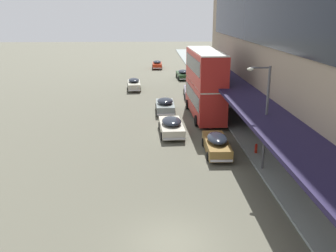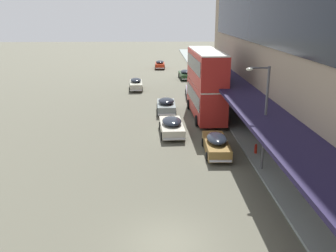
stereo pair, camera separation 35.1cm
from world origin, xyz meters
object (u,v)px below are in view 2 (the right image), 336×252
(sedan_far_back, at_px, (216,144))
(sedan_second_near, at_px, (160,64))
(street_lamp, at_px, (263,111))
(fire_hydrant, at_px, (256,149))
(sedan_oncoming_front, at_px, (172,126))
(pedestrian_at_kerb, at_px, (309,177))
(transit_bus_kerbside_front, at_px, (206,82))
(sedan_lead_near, at_px, (136,84))
(sedan_trailing_mid, at_px, (193,91))
(sedan_second_mid, at_px, (166,105))
(sedan_trailing_near, at_px, (186,74))

(sedan_far_back, bearing_deg, sedan_second_near, 94.70)
(street_lamp, xyz_separation_m, fire_hydrant, (0.51, 2.78, -3.56))
(sedan_second_near, xyz_separation_m, fire_hydrant, (6.40, -43.90, -0.25))
(sedan_oncoming_front, distance_m, pedestrian_at_kerb, 13.55)
(sedan_far_back, xyz_separation_m, pedestrian_at_kerb, (4.06, -6.85, 0.43))
(transit_bus_kerbside_front, distance_m, pedestrian_at_kerb, 17.38)
(street_lamp, relative_size, fire_hydrant, 9.55)
(transit_bus_kerbside_front, xyz_separation_m, sedan_oncoming_front, (-3.53, -5.32, -2.76))
(sedan_lead_near, height_order, sedan_trailing_mid, sedan_trailing_mid)
(sedan_oncoming_front, bearing_deg, fire_hydrant, -40.83)
(sedan_lead_near, relative_size, sedan_trailing_mid, 0.94)
(sedan_oncoming_front, height_order, sedan_second_near, sedan_second_near)
(transit_bus_kerbside_front, relative_size, sedan_trailing_mid, 1.96)
(sedan_lead_near, height_order, pedestrian_at_kerb, pedestrian_at_kerb)
(sedan_trailing_mid, height_order, sedan_second_mid, sedan_second_mid)
(pedestrian_at_kerb, bearing_deg, sedan_second_near, 98.62)
(sedan_trailing_mid, bearing_deg, sedan_oncoming_front, -102.61)
(sedan_lead_near, xyz_separation_m, sedan_trailing_mid, (7.21, -4.76, 0.02))
(transit_bus_kerbside_front, distance_m, sedan_second_near, 33.85)
(transit_bus_kerbside_front, relative_size, street_lamp, 1.48)
(sedan_second_mid, bearing_deg, street_lamp, -69.45)
(pedestrian_at_kerb, bearing_deg, transit_bus_kerbside_front, 102.03)
(sedan_far_back, distance_m, pedestrian_at_kerb, 7.97)
(sedan_lead_near, bearing_deg, sedan_second_mid, -73.04)
(transit_bus_kerbside_front, height_order, sedan_trailing_mid, transit_bus_kerbside_front)
(sedan_trailing_mid, xyz_separation_m, pedestrian_at_kerb, (3.86, -26.05, 0.41))
(sedan_second_near, height_order, fire_hydrant, sedan_second_near)
(sedan_trailing_near, bearing_deg, sedan_lead_near, -131.87)
(transit_bus_kerbside_front, relative_size, sedan_far_back, 1.97)
(sedan_lead_near, distance_m, sedan_second_mid, 12.68)
(street_lamp, bearing_deg, fire_hydrant, 79.66)
(sedan_lead_near, height_order, sedan_far_back, same)
(transit_bus_kerbside_front, bearing_deg, sedan_second_near, 96.89)
(transit_bus_kerbside_front, height_order, sedan_oncoming_front, transit_bus_kerbside_front)
(pedestrian_at_kerb, xyz_separation_m, street_lamp, (-1.74, 3.65, 2.88))
(sedan_trailing_near, xyz_separation_m, sedan_second_mid, (-3.61, -20.28, 0.05))
(transit_bus_kerbside_front, height_order, sedan_second_mid, transit_bus_kerbside_front)
(pedestrian_at_kerb, relative_size, street_lamp, 0.28)
(sedan_trailing_near, bearing_deg, fire_hydrant, -85.55)
(sedan_trailing_near, bearing_deg, sedan_second_mid, -100.09)
(sedan_oncoming_front, height_order, sedan_trailing_near, sedan_oncoming_front)
(sedan_trailing_mid, relative_size, pedestrian_at_kerb, 2.71)
(sedan_second_near, height_order, pedestrian_at_kerb, pedestrian_at_kerb)
(sedan_second_near, bearing_deg, sedan_lead_near, -99.99)
(sedan_trailing_near, bearing_deg, sedan_oncoming_front, -96.96)
(transit_bus_kerbside_front, height_order, street_lamp, street_lamp)
(transit_bus_kerbside_front, relative_size, sedan_second_mid, 2.21)
(sedan_second_mid, relative_size, fire_hydrant, 6.39)
(sedan_oncoming_front, height_order, sedan_far_back, sedan_far_back)
(sedan_second_mid, bearing_deg, sedan_oncoming_front, -87.93)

